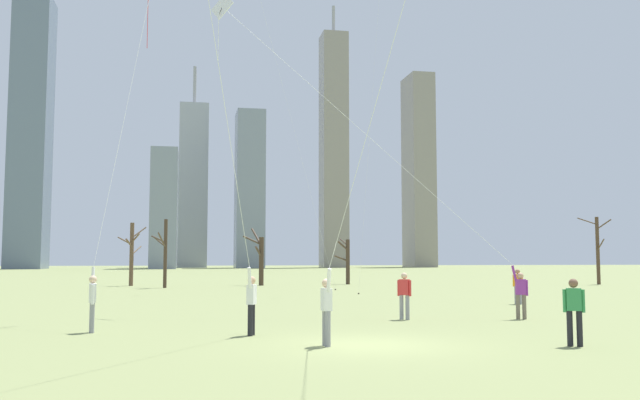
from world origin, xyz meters
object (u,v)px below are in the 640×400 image
Objects in this scene: kite_flyer_midfield_right_orange at (351,219)px; bystander_strolling_midfield at (518,285)px; bare_tree_leftmost at (598,249)px; bare_tree_rightmost at (260,257)px; bare_tree_right_of_center at (347,260)px; distant_kite_drifting_right_yellow at (265,16)px; bare_tree_far_right_edge at (132,252)px; kite_flyer_foreground_right_white at (440,215)px; kite_flyer_foreground_left_red at (109,211)px; bare_tree_left_of_center at (165,251)px; kite_flyer_far_back_blue at (235,187)px; bystander_watching_nearby at (404,293)px; bystander_far_off_by_trees at (574,308)px.

kite_flyer_midfield_right_orange is 18.41m from bystander_strolling_midfield.
bare_tree_leftmost is 1.21× the size of bare_tree_rightmost.
bare_tree_right_of_center is at bearing 9.17° from bare_tree_rightmost.
distant_kite_drifting_right_yellow is 4.49× the size of bare_tree_far_right_edge.
kite_flyer_foreground_right_white is 1.01× the size of kite_flyer_foreground_left_red.
kite_flyer_far_back_blue is at bearing -85.19° from bare_tree_left_of_center.
bare_tree_right_of_center is (9.24, 40.07, -0.98)m from kite_flyer_midfield_right_orange.
bare_tree_left_of_center is (-10.76, 27.34, -1.04)m from kite_flyer_foreground_right_white.
kite_flyer_midfield_right_orange is at bearing -35.85° from kite_flyer_far_back_blue.
kite_flyer_midfield_right_orange is 8.72m from bystander_watching_nearby.
kite_flyer_foreground_left_red is at bearing 150.49° from bystander_far_off_by_trees.
kite_flyer_foreground_right_white reaches higher than bare_tree_leftmost.
bare_tree_leftmost is at bearing 50.54° from kite_flyer_midfield_right_orange.
kite_flyer_foreground_left_red is at bearing -91.32° from bare_tree_left_of_center.
kite_flyer_foreground_left_red is 13.56m from bystander_far_off_by_trees.
kite_flyer_midfield_right_orange is 36.12m from bare_tree_left_of_center.
bystander_far_off_by_trees and bystander_watching_nearby have the same top height.
distant_kite_drifting_right_yellow is 4.81× the size of bare_tree_rightmost.
bystander_watching_nearby is (6.26, 5.77, -2.98)m from kite_flyer_far_back_blue.
bare_tree_right_of_center is 0.69× the size of bare_tree_leftmost.
bare_tree_left_of_center is (-9.11, 28.11, 1.74)m from bystander_watching_nearby.
bare_tree_right_of_center is 0.84× the size of bare_tree_rightmost.
kite_flyer_far_back_blue is 18.93m from bystander_strolling_midfield.
kite_flyer_foreground_right_white is 0.67× the size of kite_flyer_midfield_right_orange.
kite_flyer_midfield_right_orange is at bearing -92.30° from distant_kite_drifting_right_yellow.
bare_tree_leftmost reaches higher than bare_tree_rightmost.
bare_tree_leftmost is (18.09, 21.49, 2.02)m from bystander_strolling_midfield.
kite_flyer_far_back_blue is at bearing -96.86° from bare_tree_rightmost.
bare_tree_right_of_center is at bearing 83.03° from kite_flyer_foreground_right_white.
bare_tree_left_of_center reaches higher than bystander_far_off_by_trees.
kite_flyer_foreground_left_red reaches higher than bare_tree_right_of_center.
bare_tree_far_right_edge is at bearing 121.50° from bare_tree_left_of_center.
bare_tree_leftmost reaches higher than bare_tree_right_of_center.
bare_tree_leftmost is (25.75, 28.20, 2.02)m from bystander_watching_nearby.
bare_tree_rightmost is at bearing 87.18° from kite_flyer_midfield_right_orange.
bare_tree_far_right_edge is at bearing 98.19° from kite_flyer_far_back_blue.
bystander_far_off_by_trees is 15.56m from bystander_strolling_midfield.
bystander_watching_nearby is 0.35× the size of bare_tree_rightmost.
bare_tree_leftmost is (28.25, 5.29, -15.87)m from distant_kite_drifting_right_yellow.
bare_tree_right_of_center is 0.78× the size of bare_tree_far_right_edge.
kite_flyer_foreground_left_red is 2.87× the size of bare_tree_rightmost.
kite_flyer_foreground_left_red is 0.60× the size of distant_kite_drifting_right_yellow.
bystander_far_off_by_trees is at bearing -82.03° from distant_kite_drifting_right_yellow.
kite_flyer_foreground_left_red is at bearing -106.86° from distant_kite_drifting_right_yellow.
bystander_strolling_midfield is 27.24m from bare_tree_left_of_center.
kite_flyer_far_back_blue is 7.87× the size of bystander_watching_nearby.
bare_tree_left_of_center reaches higher than bystander_strolling_midfield.
bare_tree_far_right_edge is (-9.95, 1.15, 0.41)m from bare_tree_rightmost.
bare_tree_far_right_edge is at bearing 173.43° from bare_tree_rightmost.
bystander_far_off_by_trees is at bearing -89.02° from kite_flyer_foreground_right_white.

